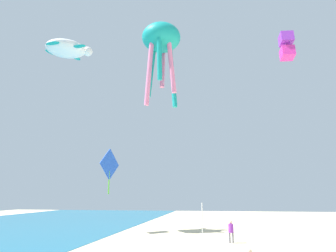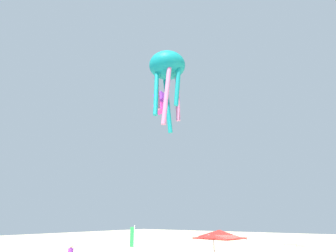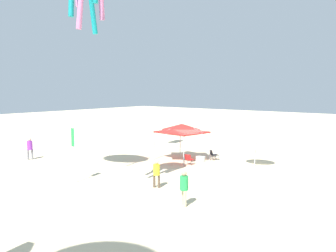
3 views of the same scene
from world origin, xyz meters
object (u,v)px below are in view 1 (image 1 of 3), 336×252
kite_diamond_blue (110,166)px  kite_turtle_white (67,49)px  person_beachcomber (231,230)px  banner_flag (202,227)px  kite_box_purple (287,46)px  kite_octopus_teal (161,42)px

kite_diamond_blue → kite_turtle_white: bearing=-72.1°
person_beachcomber → banner_flag: bearing=-67.2°
person_beachcomber → kite_box_purple: 14.85m
kite_turtle_white → kite_box_purple: 25.57m
kite_turtle_white → kite_octopus_teal: size_ratio=1.27×
kite_turtle_white → kite_box_purple: bearing=-56.9°
banner_flag → kite_turtle_white: 28.12m
banner_flag → kite_turtle_white: kite_turtle_white is taller
banner_flag → kite_box_purple: kite_box_purple is taller
kite_diamond_blue → kite_box_purple: bearing=73.1°
kite_box_purple → kite_diamond_blue: (10.79, 16.58, -7.32)m
kite_box_purple → person_beachcomber: bearing=122.8°
kite_octopus_teal → kite_diamond_blue: size_ratio=0.95×
kite_box_purple → kite_octopus_teal: bearing=-145.1°
banner_flag → kite_box_purple: 13.85m
banner_flag → kite_octopus_teal: bearing=154.4°
kite_diamond_blue → kite_octopus_teal: bearing=42.9°
banner_flag → person_beachcomber: (8.32, -1.85, -1.00)m
kite_box_purple → kite_turtle_white: bearing=149.9°
kite_octopus_teal → kite_diamond_blue: kite_octopus_teal is taller
kite_turtle_white → kite_diamond_blue: size_ratio=1.21×
kite_octopus_teal → banner_flag: bearing=151.1°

